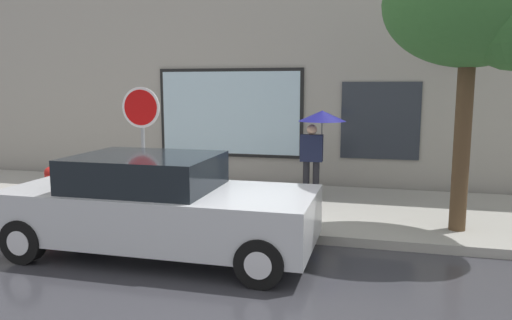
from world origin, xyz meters
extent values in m
plane|color=#333338|center=(0.00, 0.00, 0.00)|extent=(60.00, 60.00, 0.00)
cube|color=gray|center=(0.00, 3.00, 0.07)|extent=(20.00, 4.00, 0.15)
cube|color=#9E998E|center=(0.00, 5.50, 3.50)|extent=(20.00, 0.40, 7.00)
cube|color=black|center=(-1.72, 5.27, 1.84)|extent=(3.72, 0.06, 2.20)
cube|color=silver|center=(-1.72, 5.24, 1.84)|extent=(3.56, 0.03, 2.04)
cube|color=#262B33|center=(1.95, 5.28, 1.70)|extent=(1.80, 0.04, 1.80)
cone|color=#99999E|center=(3.35, 5.15, 3.10)|extent=(0.22, 0.24, 0.24)
cube|color=#B7BABF|center=(-1.14, 0.01, 0.62)|extent=(4.56, 1.86, 0.73)
cube|color=black|center=(-1.37, 0.01, 1.24)|extent=(2.05, 1.63, 0.49)
cylinder|color=black|center=(0.59, 0.86, 0.32)|extent=(0.64, 0.22, 0.64)
cylinder|color=silver|center=(0.59, 0.86, 0.32)|extent=(0.35, 0.24, 0.35)
cylinder|color=black|center=(0.59, -0.84, 0.32)|extent=(0.64, 0.22, 0.64)
cylinder|color=silver|center=(0.59, -0.84, 0.32)|extent=(0.35, 0.24, 0.35)
cylinder|color=black|center=(-2.87, 0.86, 0.32)|extent=(0.64, 0.22, 0.64)
cylinder|color=silver|center=(-2.87, 0.86, 0.32)|extent=(0.35, 0.24, 0.35)
cylinder|color=black|center=(-2.87, -0.84, 0.32)|extent=(0.64, 0.22, 0.64)
cylinder|color=silver|center=(-2.87, -0.84, 0.32)|extent=(0.35, 0.24, 0.35)
cylinder|color=red|center=(-4.21, 1.57, 0.49)|extent=(0.22, 0.22, 0.68)
sphere|color=#AD1814|center=(-4.21, 1.57, 0.83)|extent=(0.23, 0.23, 0.23)
cylinder|color=#AD1814|center=(-4.21, 1.41, 0.53)|extent=(0.09, 0.12, 0.09)
cylinder|color=#AD1814|center=(-4.21, 1.73, 0.53)|extent=(0.09, 0.12, 0.09)
cylinder|color=red|center=(-4.21, 1.57, 0.18)|extent=(0.30, 0.30, 0.06)
cylinder|color=black|center=(0.49, 3.60, 0.54)|extent=(0.14, 0.14, 0.79)
cylinder|color=black|center=(0.69, 3.60, 0.54)|extent=(0.14, 0.14, 0.79)
cube|color=#191E38|center=(0.59, 3.60, 1.22)|extent=(0.46, 0.22, 0.56)
sphere|color=tan|center=(0.59, 3.60, 1.61)|extent=(0.21, 0.21, 0.21)
cylinder|color=#4C4C51|center=(0.80, 3.60, 1.47)|extent=(0.02, 0.02, 0.90)
cone|color=navy|center=(0.80, 3.60, 1.89)|extent=(0.98, 0.98, 0.22)
cylinder|color=#4C3823|center=(3.25, 1.90, 1.60)|extent=(0.26, 0.26, 2.90)
ellipsoid|color=#33662D|center=(3.25, 1.90, 3.78)|extent=(2.68, 2.28, 2.01)
cylinder|color=gray|center=(-2.36, 1.86, 1.30)|extent=(0.07, 0.07, 2.30)
cylinder|color=white|center=(-2.36, 1.82, 2.10)|extent=(0.76, 0.02, 0.76)
cylinder|color=red|center=(-2.36, 1.81, 2.10)|extent=(0.66, 0.02, 0.66)
camera|label=1|loc=(1.99, -6.50, 2.48)|focal=34.36mm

